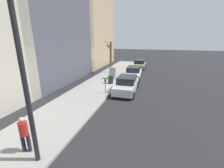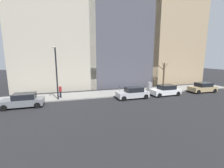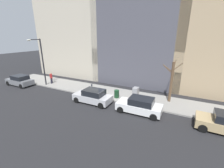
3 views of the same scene
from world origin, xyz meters
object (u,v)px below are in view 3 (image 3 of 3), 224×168
parked_car_silver (93,96)px  trash_bin (117,94)px  office_block_center (146,26)px  pedestrian_near_meter (51,77)px  utility_box (135,94)px  office_tower_right (85,1)px  parked_car_grey (20,80)px  streetlamp (41,59)px  parking_meter (92,88)px  parked_car_white (140,105)px  bare_tree (171,81)px

parked_car_silver → trash_bin: (2.14, -1.85, -0.14)m
office_block_center → pedestrian_near_meter: bearing=133.6°
utility_box → office_tower_right: (10.66, 14.02, 12.33)m
parked_car_grey → pedestrian_near_meter: (2.46, -3.78, 0.35)m
parked_car_silver → streetlamp: 10.18m
parking_meter → pedestrian_near_meter: 8.02m
parked_car_grey → parked_car_silver: bearing=-90.8°
parked_car_white → trash_bin: size_ratio=4.70×
parked_car_silver → parked_car_grey: same height
parked_car_silver → pedestrian_near_meter: pedestrian_near_meter is taller
parked_car_white → office_block_center: office_block_center is taller
parked_car_grey → pedestrian_near_meter: 4.53m
utility_box → office_block_center: 13.26m
parking_meter → office_tower_right: size_ratio=0.05×
parking_meter → streetlamp: bearing=91.2°
parking_meter → trash_bin: 3.18m
office_tower_right → parked_car_grey: bearing=167.1°
streetlamp → office_tower_right: size_ratio=0.25×
utility_box → office_tower_right: 21.50m
parked_car_silver → pedestrian_near_meter: bearing=73.7°
parking_meter → trash_bin: size_ratio=1.50×
parked_car_silver → office_tower_right: 20.73m
pedestrian_near_meter → office_tower_right: size_ratio=0.06×
trash_bin → parked_car_grey: bearing=97.6°
parked_car_white → utility_box: (2.41, 1.22, 0.11)m
parked_car_white → pedestrian_near_meter: size_ratio=2.55×
utility_box → bare_tree: bare_tree is taller
parking_meter → bare_tree: (2.17, -8.71, 1.49)m
parked_car_white → utility_box: utility_box is taller
bare_tree → utility_box: bearing=110.9°
office_block_center → office_tower_right: (0.05, 11.87, 4.66)m
parked_car_white → pedestrian_near_meter: (2.48, 14.45, 0.35)m
parked_car_white → bare_tree: (3.73, -2.22, 1.73)m
utility_box → parked_car_white: bearing=-153.1°
parked_car_white → utility_box: size_ratio=2.96×
office_block_center → trash_bin: bearing=-180.0°
parking_meter → office_block_center: 14.06m
utility_box → pedestrian_near_meter: bearing=89.7°
parked_car_white → parked_car_grey: size_ratio=1.01×
parked_car_grey → trash_bin: size_ratio=4.67×
office_block_center → streetlamp: bearing=135.7°
parking_meter → office_block_center: office_block_center is taller
parking_meter → office_tower_right: bearing=37.3°
office_block_center → office_tower_right: bearing=89.7°
parked_car_white → parking_meter: bearing=75.5°
bare_tree → parked_car_white: bearing=149.2°
bare_tree → parked_car_grey: bearing=100.3°
pedestrian_near_meter → office_block_center: size_ratio=0.10×
parked_car_white → streetlamp: 15.14m
parked_car_grey → streetlamp: size_ratio=0.65×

